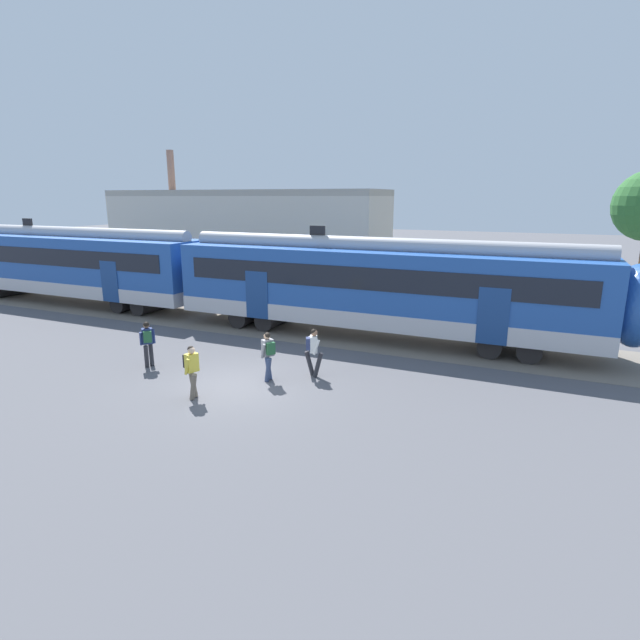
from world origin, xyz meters
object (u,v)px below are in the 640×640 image
object	(u,v)px
commuter_train	(210,274)
pedestrian_navy	(148,340)
pedestrian_white	(313,348)
pedestrian_yellow	(192,367)
pedestrian_grey	(268,352)

from	to	relation	value
commuter_train	pedestrian_navy	world-z (taller)	commuter_train
commuter_train	pedestrian_white	size ratio (longest dim) A/B	22.83
pedestrian_navy	pedestrian_yellow	bearing A→B (deg)	-27.51
pedestrian_navy	pedestrian_yellow	distance (m)	3.69
commuter_train	pedestrian_navy	distance (m)	7.48
pedestrian_navy	pedestrian_yellow	world-z (taller)	same
commuter_train	pedestrian_grey	bearing A→B (deg)	-42.92
commuter_train	pedestrian_white	bearing A→B (deg)	-33.94
pedestrian_yellow	pedestrian_white	xyz separation A→B (m)	(2.52, 3.23, 0.00)
pedestrian_grey	pedestrian_white	world-z (taller)	same
pedestrian_navy	pedestrian_white	bearing A→B (deg)	14.81
pedestrian_navy	pedestrian_grey	size ratio (longest dim) A/B	1.00
pedestrian_yellow	pedestrian_navy	bearing A→B (deg)	152.49
commuter_train	pedestrian_yellow	distance (m)	10.43
commuter_train	pedestrian_white	distance (m)	9.87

